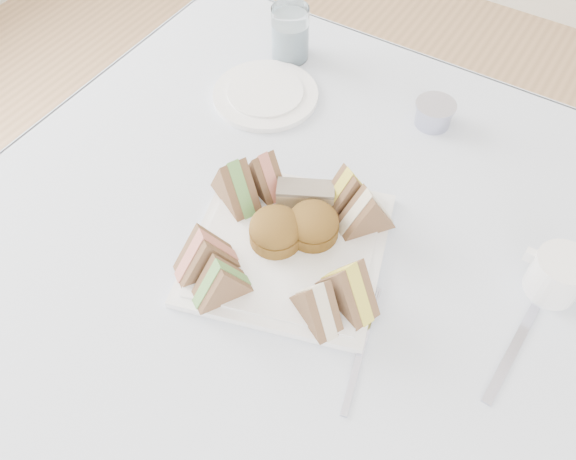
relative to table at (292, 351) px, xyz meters
The scene contains 21 objects.
floor 0.37m from the table, ahead, with size 4.00×4.00×0.00m, color #9E7751.
table is the anchor object (origin of this frame).
tablecloth 0.37m from the table, ahead, with size 1.02×1.02×0.01m, color white.
serving_plate 0.38m from the table, 77.23° to the right, with size 0.27×0.27×0.01m, color white.
sandwich_fl_a 0.45m from the table, 121.31° to the right, with size 0.09×0.04×0.08m, color brown, non-canonical shape.
sandwich_fl_b 0.45m from the table, 101.36° to the right, with size 0.08×0.04×0.07m, color brown, non-canonical shape.
sandwich_fr_a 0.45m from the table, 26.02° to the right, with size 0.09×0.04×0.08m, color brown, non-canonical shape.
sandwich_fr_b 0.45m from the table, 46.23° to the right, with size 0.08×0.04×0.07m, color brown, non-canonical shape.
sandwich_bl_a 0.44m from the table, behind, with size 0.09×0.04×0.08m, color brown, non-canonical shape.
sandwich_bl_b 0.44m from the table, 149.02° to the left, with size 0.08×0.04×0.07m, color brown, non-canonical shape.
sandwich_br_a 0.44m from the table, 39.02° to the left, with size 0.09×0.04×0.08m, color brown, non-canonical shape.
sandwich_br_b 0.44m from the table, 66.28° to the left, with size 0.08×0.04×0.07m, color brown, non-canonical shape.
scone_left 0.42m from the table, 118.95° to the right, with size 0.08×0.08×0.05m, color brown.
scone_right 0.41m from the table, 24.42° to the left, with size 0.08×0.08×0.05m, color brown.
pastry_slice 0.41m from the table, 103.81° to the left, with size 0.09×0.03×0.04m, color beige.
side_plate 0.50m from the table, 130.75° to the left, with size 0.19×0.19×0.01m, color white.
water_glass 0.61m from the table, 122.56° to the left, with size 0.07×0.07×0.10m, color white.
tea_strainer 0.53m from the table, 77.73° to the left, with size 0.07×0.07×0.04m, color #A4A5BE.
knife 0.51m from the table, ahead, with size 0.01×0.17×0.00m, color #A4A5BE.
fork 0.44m from the table, 35.49° to the right, with size 0.01×0.16×0.00m, color #A4A5BE.
creamer_jug 0.55m from the table, 18.12° to the left, with size 0.07×0.07×0.07m, color white.
Camera 1 is at (0.28, -0.47, 1.48)m, focal length 38.00 mm.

